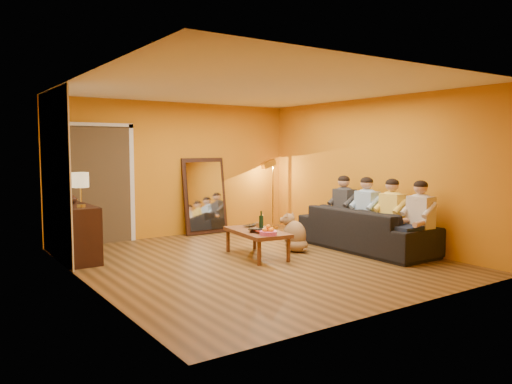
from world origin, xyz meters
TOP-DOWN VIEW (x-y plane):
  - room_shell at (0.00, 0.37)m, footprint 5.00×5.50m
  - white_accent at (-2.48, 1.75)m, footprint 0.02×1.90m
  - doorway_recess at (-1.50, 2.83)m, footprint 1.06×0.30m
  - door_jamb_left at (-2.07, 2.71)m, footprint 0.08×0.06m
  - door_jamb_right at (-0.93, 2.71)m, footprint 0.08×0.06m
  - door_header at (-1.50, 2.71)m, footprint 1.22×0.06m
  - mirror_frame at (0.55, 2.63)m, footprint 0.92×0.27m
  - mirror_glass at (0.55, 2.59)m, footprint 0.78×0.21m
  - sideboard at (-2.24, 1.55)m, footprint 0.44×1.18m
  - table_lamp at (-2.24, 1.25)m, footprint 0.24×0.24m
  - sofa at (2.00, -0.36)m, footprint 2.43×0.95m
  - coffee_table at (0.18, 0.23)m, footprint 0.76×1.28m
  - floor_lamp at (2.04, 2.35)m, footprint 0.34×0.29m
  - dog at (0.95, 0.23)m, footprint 0.37×0.56m
  - person_far_left at (2.13, -1.36)m, footprint 0.70×0.44m
  - person_mid_left at (2.13, -0.81)m, footprint 0.70×0.44m
  - person_mid_right at (2.13, -0.26)m, footprint 0.70×0.44m
  - person_far_right at (2.13, 0.29)m, footprint 0.70×0.44m
  - fruit_bowl at (0.08, -0.22)m, footprint 0.26×0.26m
  - wine_bottle at (0.23, 0.18)m, footprint 0.07×0.07m
  - tumbler at (0.30, 0.35)m, footprint 0.13×0.13m
  - laptop at (0.36, 0.58)m, footprint 0.40×0.33m
  - book_lower at (0.00, 0.03)m, footprint 0.22×0.28m
  - book_mid at (0.01, 0.04)m, footprint 0.20×0.25m
  - book_upper at (0.00, 0.02)m, footprint 0.26×0.27m
  - vase at (-2.24, 1.80)m, footprint 0.17×0.17m
  - flowers at (-2.24, 1.80)m, footprint 0.17×0.17m

SIDE VIEW (x-z plane):
  - coffee_table at x=0.18m, z-range 0.00..0.42m
  - dog at x=0.95m, z-range 0.00..0.65m
  - sofa at x=2.00m, z-range 0.00..0.71m
  - sideboard at x=-2.24m, z-range 0.00..0.85m
  - book_lower at x=0.00m, z-range 0.42..0.45m
  - laptop at x=0.36m, z-range 0.42..0.45m
  - book_mid at x=0.01m, z-range 0.45..0.46m
  - tumbler at x=0.30m, z-range 0.42..0.52m
  - book_upper at x=0.00m, z-range 0.46..0.48m
  - fruit_bowl at x=0.08m, z-range 0.42..0.58m
  - wine_bottle at x=0.23m, z-range 0.42..0.73m
  - person_far_left at x=2.13m, z-range 0.00..1.22m
  - person_mid_left at x=2.13m, z-range 0.00..1.22m
  - person_mid_right at x=2.13m, z-range 0.00..1.22m
  - person_far_right at x=2.13m, z-range 0.00..1.22m
  - floor_lamp at x=2.04m, z-range 0.00..1.44m
  - mirror_frame at x=0.55m, z-range 0.00..1.52m
  - mirror_glass at x=0.55m, z-range 0.09..1.43m
  - vase at x=-2.24m, z-range 0.85..1.03m
  - doorway_recess at x=-1.50m, z-range 0.00..2.10m
  - door_jamb_left at x=-2.07m, z-range -0.05..2.15m
  - door_jamb_right at x=-0.93m, z-range -0.05..2.15m
  - table_lamp at x=-2.24m, z-range 0.85..1.36m
  - flowers at x=-2.24m, z-range 0.97..1.36m
  - room_shell at x=0.00m, z-range 0.00..2.60m
  - white_accent at x=-2.48m, z-range 0.01..2.59m
  - door_header at x=-1.50m, z-range 2.08..2.16m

